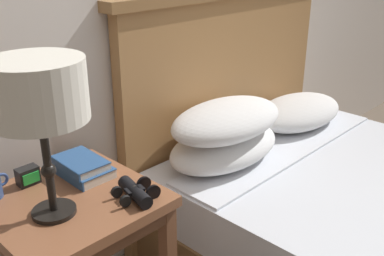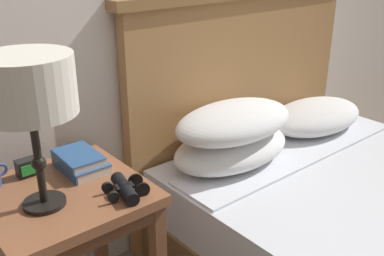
{
  "view_description": "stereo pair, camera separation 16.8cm",
  "coord_description": "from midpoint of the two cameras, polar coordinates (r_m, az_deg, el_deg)",
  "views": [
    {
      "loc": [
        -1.09,
        -0.4,
        1.39
      ],
      "look_at": [
        0.02,
        0.67,
        0.74
      ],
      "focal_mm": 42.0,
      "sensor_mm": 36.0,
      "label": 1
    },
    {
      "loc": [
        -0.97,
        -0.52,
        1.39
      ],
      "look_at": [
        0.02,
        0.67,
        0.74
      ],
      "focal_mm": 42.0,
      "sensor_mm": 36.0,
      "label": 2
    }
  ],
  "objects": [
    {
      "name": "nightstand",
      "position": [
        1.56,
        -18.01,
        -11.52
      ],
      "size": [
        0.51,
        0.5,
        0.64
      ],
      "color": "brown",
      "rests_on": "ground_plane"
    },
    {
      "name": "book_on_nightstand",
      "position": [
        1.61,
        -16.57,
        -5.26
      ],
      "size": [
        0.14,
        0.2,
        0.04
      ],
      "color": "silver",
      "rests_on": "nightstand"
    },
    {
      "name": "table_lamp",
      "position": [
        1.29,
        -22.58,
        3.91
      ],
      "size": [
        0.27,
        0.27,
        0.47
      ],
      "color": "black",
      "rests_on": "nightstand"
    },
    {
      "name": "bed",
      "position": [
        2.11,
        18.25,
        -10.06
      ],
      "size": [
        1.48,
        1.81,
        1.18
      ],
      "color": "brown",
      "rests_on": "ground_plane"
    },
    {
      "name": "binoculars_pair",
      "position": [
        1.44,
        -10.56,
        -8.07
      ],
      "size": [
        0.15,
        0.16,
        0.05
      ],
      "color": "black",
      "rests_on": "nightstand"
    },
    {
      "name": "book_stacked_on_top",
      "position": [
        1.6,
        -16.98,
        -4.32
      ],
      "size": [
        0.13,
        0.19,
        0.03
      ],
      "color": "silver",
      "rests_on": "book_on_nightstand"
    },
    {
      "name": "alarm_clock",
      "position": [
        1.61,
        -22.97,
        -5.7
      ],
      "size": [
        0.07,
        0.05,
        0.06
      ],
      "color": "black",
      "rests_on": "nightstand"
    }
  ]
}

